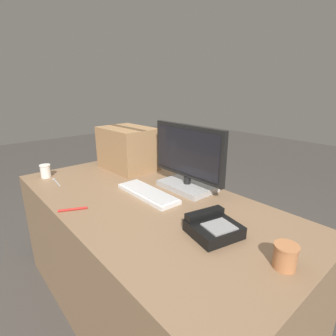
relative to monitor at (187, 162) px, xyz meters
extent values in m
plane|color=#47423D|center=(-0.04, -0.29, -0.91)|extent=(12.00, 12.00, 0.00)
cube|color=#8C6B4C|center=(-0.04, -0.29, -0.54)|extent=(1.80, 0.90, 0.74)
cube|color=#B7B7B7|center=(0.00, 0.00, -0.15)|extent=(0.34, 0.22, 0.03)
cylinder|color=black|center=(0.00, 0.00, -0.11)|extent=(0.04, 0.04, 0.05)
cube|color=black|center=(0.00, 0.00, 0.07)|extent=(0.55, 0.03, 0.32)
cube|color=black|center=(0.00, -0.02, 0.07)|extent=(0.50, 0.01, 0.27)
cube|color=silver|center=(-0.08, -0.25, -0.16)|extent=(0.44, 0.14, 0.02)
cube|color=silver|center=(-0.08, -0.25, -0.14)|extent=(0.40, 0.12, 0.01)
cube|color=black|center=(0.45, -0.28, -0.14)|extent=(0.23, 0.23, 0.05)
cube|color=black|center=(0.38, -0.27, -0.10)|extent=(0.08, 0.19, 0.03)
cube|color=gray|center=(0.48, -0.29, -0.11)|extent=(0.13, 0.14, 0.01)
cylinder|color=white|center=(-0.79, -0.60, -0.13)|extent=(0.07, 0.07, 0.08)
cylinder|color=white|center=(-0.79, -0.60, -0.08)|extent=(0.07, 0.07, 0.01)
cylinder|color=#BC7547|center=(0.75, -0.26, -0.13)|extent=(0.08, 0.08, 0.08)
cylinder|color=#BC7547|center=(0.75, -0.26, -0.08)|extent=(0.09, 0.09, 0.01)
cube|color=#B2B2B7|center=(-0.63, -0.58, -0.17)|extent=(0.14, 0.02, 0.00)
ellipsoid|color=#B2B2B7|center=(-0.71, -0.57, -0.17)|extent=(0.03, 0.03, 0.00)
cube|color=#9E754C|center=(-0.60, -0.05, -0.01)|extent=(0.43, 0.32, 0.31)
cube|color=brown|center=(-0.60, -0.05, 0.15)|extent=(0.41, 0.06, 0.00)
cylinder|color=red|center=(-0.17, -0.66, -0.16)|extent=(0.07, 0.14, 0.01)
camera|label=1|loc=(1.07, -1.08, 0.45)|focal=28.00mm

